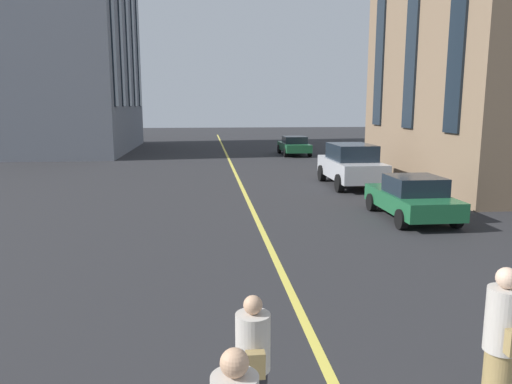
{
  "coord_description": "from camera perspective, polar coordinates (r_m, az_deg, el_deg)",
  "views": [
    {
      "loc": [
        -0.79,
        1.61,
        3.57
      ],
      "look_at": [
        10.75,
        0.39,
        1.5
      ],
      "focal_mm": 34.14,
      "sensor_mm": 36.0,
      "label": 1
    }
  ],
  "objects": [
    {
      "name": "pedestrian_companion",
      "position": [
        6.33,
        26.78,
        -15.73
      ],
      "size": [
        0.5,
        0.38,
        1.83
      ],
      "color": "#997F4C",
      "rests_on": "ground_plane"
    },
    {
      "name": "car_silver_oncoming",
      "position": [
        22.21,
        11.07,
        3.18
      ],
      "size": [
        4.7,
        2.14,
        1.88
      ],
      "color": "#B7BABF",
      "rests_on": "ground_plane"
    },
    {
      "name": "lane_centre_line",
      "position": [
        21.16,
        -1.58,
        0.39
      ],
      "size": [
        80.0,
        0.16,
        0.01
      ],
      "color": "#D8C64C",
      "rests_on": "ground_plane"
    },
    {
      "name": "car_green_parked_a",
      "position": [
        35.78,
        4.49,
        5.47
      ],
      "size": [
        4.4,
        1.95,
        1.37
      ],
      "color": "#1E6038",
      "rests_on": "ground_plane"
    },
    {
      "name": "car_green_parked_b",
      "position": [
        16.17,
        17.81,
        -0.61
      ],
      "size": [
        3.9,
        1.89,
        1.4
      ],
      "color": "#1E6038",
      "rests_on": "ground_plane"
    },
    {
      "name": "pedestrian_near",
      "position": [
        5.6,
        -0.35,
        -19.66
      ],
      "size": [
        0.5,
        0.38,
        1.59
      ],
      "color": "black",
      "rests_on": "ground_plane"
    }
  ]
}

